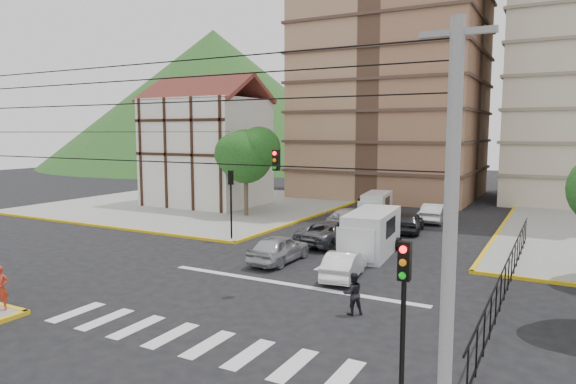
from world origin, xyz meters
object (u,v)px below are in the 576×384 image
Objects in this scene: van_right_lane at (370,234)px; car_silver_front_left at (279,248)px; car_white_front_right at (344,265)px; van_left_lane at (376,206)px; pedestrian_crosswalk at (353,294)px; pedestrian_sw_corner at (0,288)px; traffic_light_nw at (231,193)px; traffic_light_se at (403,303)px.

car_silver_front_left is (-3.79, -3.81, -0.46)m from van_right_lane.
car_white_front_right is at bearing -90.08° from van_right_lane.
pedestrian_crosswalk is (6.43, -21.66, -0.17)m from van_left_lane.
van_left_lane is 2.70× the size of pedestrian_sw_corner.
van_right_lane reaches higher than car_white_front_right.
van_right_lane is at bearing -113.57° from pedestrian_crosswalk.
van_right_lane is at bearing 16.68° from pedestrian_sw_corner.
pedestrian_crosswalk is (11.78, -8.85, -2.29)m from traffic_light_nw.
car_white_front_right is at bearing 5.18° from pedestrian_sw_corner.
van_left_lane is (-10.26, 28.41, -2.12)m from traffic_light_se.
traffic_light_se is 30.28m from van_left_lane.
van_left_lane is 2.88× the size of pedestrian_crosswalk.
van_right_lane is (9.18, 0.51, -1.89)m from traffic_light_nw.
car_white_front_right is (4.28, -17.27, -0.32)m from van_left_lane.
traffic_light_se is at bearing -45.00° from traffic_light_nw.
van_right_lane is at bearing -80.09° from van_left_lane.
traffic_light_nw reaches higher than car_silver_front_left.
car_white_front_right is at bearing -24.84° from traffic_light_nw.
car_silver_front_left is 2.71× the size of pedestrian_crosswalk.
pedestrian_crosswalk is at bearing -80.86° from van_left_lane.
car_white_front_right is 14.63m from pedestrian_sw_corner.
car_white_front_right is at bearing -83.46° from van_left_lane.
traffic_light_se reaches higher than car_white_front_right.
traffic_light_se is at bearing 109.54° from car_white_front_right.
pedestrian_crosswalk is at bearing 139.80° from car_silver_front_left.
traffic_light_nw is 14.91m from pedestrian_crosswalk.
car_white_front_right is (0.45, -4.96, -0.55)m from van_right_lane.
van_left_lane is at bearing -89.11° from car_silver_front_left.
traffic_light_nw is 2.51× the size of pedestrian_sw_corner.
traffic_light_nw is at bearing -30.82° from car_silver_front_left.
van_left_lane is 17.79m from car_white_front_right.
car_silver_front_left is 13.23m from pedestrian_sw_corner.
car_silver_front_left is (5.38, -3.31, -2.35)m from traffic_light_nw.
car_silver_front_left is at bearing -23.81° from car_white_front_right.
traffic_light_nw reaches higher than pedestrian_sw_corner.
traffic_light_nw is 1.08× the size of car_white_front_right.
van_right_lane is at bearing 3.17° from traffic_light_nw.
van_right_lane reaches higher than pedestrian_sw_corner.
van_left_lane is 1.16× the size of car_white_front_right.
pedestrian_sw_corner is (-0.19, -15.30, -2.09)m from traffic_light_nw.
traffic_light_nw is 6.74m from car_silver_front_left.
car_silver_front_left is at bearing -31.56° from traffic_light_nw.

